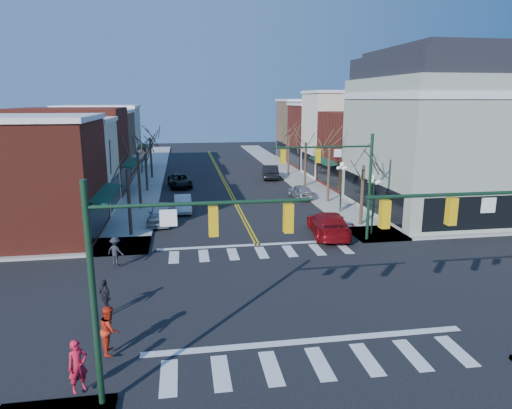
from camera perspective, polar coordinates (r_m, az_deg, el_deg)
name	(u,v)px	position (r m, az deg, el deg)	size (l,w,h in m)	color
ground	(283,293)	(22.97, 3.40, -11.04)	(160.00, 160.00, 0.00)	black
sidewalk_left	(138,206)	(41.70, -14.55, -0.23)	(3.50, 70.00, 0.15)	#9E9B93
sidewalk_right	(328,200)	(43.61, 8.97, 0.61)	(3.50, 70.00, 0.15)	#9E9B93
bldg_left_brick_a	(20,181)	(34.40, -27.44, 2.62)	(10.00, 8.50, 8.00)	maroon
bldg_left_stucco_a	(52,168)	(41.77, -24.18, 4.20)	(10.00, 7.00, 7.50)	beige
bldg_left_brick_b	(73,151)	(49.43, -21.91, 6.20)	(10.00, 9.00, 8.50)	maroon
bldg_left_tan	(89,146)	(57.50, -20.13, 6.83)	(10.00, 7.50, 7.80)	#876A4A
bldg_left_stucco_b	(100,139)	(65.07, -18.89, 7.75)	(10.00, 8.00, 8.20)	beige
bldg_right_brick_a	(373,150)	(50.68, 14.43, 6.59)	(10.00, 8.50, 8.00)	maroon
bldg_right_stucco	(348,135)	(57.75, 11.43, 8.49)	(10.00, 7.00, 10.00)	beige
bldg_right_brick_b	(329,136)	(64.86, 9.08, 8.40)	(10.00, 8.00, 8.50)	maroon
bldg_right_tan	(313,131)	(72.47, 7.11, 9.14)	(10.00, 8.00, 9.00)	#876A4A
victorian_corner	(442,133)	(40.93, 22.23, 8.32)	(12.25, 14.25, 13.30)	#9AA48E
traffic_mast_near_left	(156,261)	(13.89, -12.41, -6.89)	(6.60, 0.28, 7.20)	#14331E
traffic_mast_near_right	(495,242)	(17.20, 27.75, -4.23)	(6.60, 0.28, 7.20)	#14331E
traffic_mast_far_right	(343,173)	(30.02, 10.85, 3.91)	(6.60, 0.28, 7.20)	#14331E
lamppost_corner	(374,195)	(32.31, 14.49, 1.21)	(0.36, 0.36, 4.33)	#14331E
lamppost_midblock	(342,179)	(38.24, 10.64, 3.21)	(0.36, 0.36, 4.33)	#14331E
tree_left_a	(129,203)	(32.43, -15.57, 0.14)	(0.24, 0.24, 4.76)	#382B21
tree_left_b	(139,181)	(40.21, -14.38, 2.86)	(0.24, 0.24, 5.04)	#382B21
tree_left_c	(146,170)	(48.12, -13.55, 4.24)	(0.24, 0.24, 4.55)	#382B21
tree_left_d	(151,158)	(56.00, -12.98, 5.65)	(0.24, 0.24, 4.90)	#382B21
tree_right_a	(362,196)	(34.77, 13.11, 1.02)	(0.24, 0.24, 4.62)	#382B21
tree_right_b	(329,175)	(42.10, 9.06, 3.65)	(0.24, 0.24, 5.18)	#382B21
tree_right_c	(305,165)	(49.69, 6.19, 4.96)	(0.24, 0.24, 4.83)	#382B21
tree_right_d	(289,155)	(57.37, 4.09, 6.16)	(0.24, 0.24, 4.97)	#382B21
car_left_near	(162,213)	(35.79, -11.68, -1.09)	(1.84, 4.58, 1.56)	silver
car_left_mid	(183,204)	(39.24, -9.14, 0.11)	(1.43, 4.09, 1.35)	silver
car_left_far	(180,181)	(50.18, -9.50, 2.94)	(2.28, 4.95, 1.37)	black
car_right_near	(329,224)	(32.24, 9.05, -2.43)	(2.36, 5.81, 1.68)	maroon
car_right_mid	(301,191)	(43.99, 5.59, 1.63)	(1.62, 4.02, 1.37)	#A5A5A9
car_right_far	(270,172)	(54.85, 1.79, 4.12)	(1.75, 5.03, 1.66)	black
pedestrian_red_a	(78,366)	(16.51, -21.38, -18.27)	(0.64, 0.42, 1.77)	red
pedestrian_red_b	(110,329)	(18.27, -17.82, -14.64)	(0.89, 0.70, 1.84)	red
pedestrian_dark_a	(105,296)	(21.46, -18.38, -10.81)	(0.91, 0.38, 1.56)	black
pedestrian_dark_b	(116,251)	(27.10, -17.14, -5.58)	(1.07, 0.61, 1.65)	black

